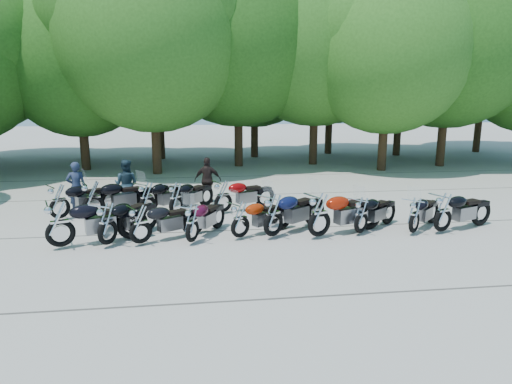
{
  "coord_description": "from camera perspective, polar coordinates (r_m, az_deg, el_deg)",
  "views": [
    {
      "loc": [
        -1.57,
        -10.92,
        3.84
      ],
      "look_at": [
        0.0,
        1.5,
        1.1
      ],
      "focal_mm": 32.0,
      "sensor_mm": 36.0,
      "label": 1
    }
  ],
  "objects": [
    {
      "name": "ground",
      "position": [
        11.68,
        0.93,
        -6.85
      ],
      "size": [
        90.0,
        90.0,
        0.0
      ],
      "primitive_type": "plane",
      "color": "gray",
      "rests_on": "ground"
    },
    {
      "name": "tree_2",
      "position": [
        24.48,
        -21.38,
        14.98
      ],
      "size": [
        7.31,
        7.31,
        8.97
      ],
      "color": "#3A2614",
      "rests_on": "ground"
    },
    {
      "name": "tree_3",
      "position": [
        22.39,
        -12.96,
        18.41
      ],
      "size": [
        8.7,
        8.7,
        10.67
      ],
      "color": "#3A2614",
      "rests_on": "ground"
    },
    {
      "name": "tree_4",
      "position": [
        24.27,
        -2.3,
        18.95
      ],
      "size": [
        9.13,
        9.13,
        11.2
      ],
      "color": "#3A2614",
      "rests_on": "ground"
    },
    {
      "name": "tree_5",
      "position": [
        25.06,
        7.52,
        18.51
      ],
      "size": [
        9.04,
        9.04,
        11.1
      ],
      "color": "#3A2614",
      "rests_on": "ground"
    },
    {
      "name": "tree_6",
      "position": [
        23.66,
        16.2,
        16.66
      ],
      "size": [
        8.0,
        8.0,
        9.82
      ],
      "color": "#3A2614",
      "rests_on": "ground"
    },
    {
      "name": "tree_7",
      "position": [
        26.18,
        23.11,
        16.99
      ],
      "size": [
        8.79,
        8.79,
        10.79
      ],
      "color": "#3A2614",
      "rests_on": "ground"
    },
    {
      "name": "tree_10",
      "position": [
        28.75,
        -21.49,
        15.14
      ],
      "size": [
        7.78,
        7.78,
        9.55
      ],
      "color": "#3A2614",
      "rests_on": "ground"
    },
    {
      "name": "tree_11",
      "position": [
        27.49,
        -12.22,
        15.53
      ],
      "size": [
        7.56,
        7.56,
        9.28
      ],
      "color": "#3A2614",
      "rests_on": "ground"
    },
    {
      "name": "tree_12",
      "position": [
        27.66,
        -0.2,
        16.25
      ],
      "size": [
        7.88,
        7.88,
        9.67
      ],
      "color": "#3A2614",
      "rests_on": "ground"
    },
    {
      "name": "tree_13",
      "position": [
        29.66,
        9.38,
        16.44
      ],
      "size": [
        8.31,
        8.31,
        10.2
      ],
      "color": "#3A2614",
      "rests_on": "ground"
    },
    {
      "name": "tree_14",
      "position": [
        29.73,
        17.83,
        15.61
      ],
      "size": [
        8.02,
        8.02,
        9.84
      ],
      "color": "#3A2614",
      "rests_on": "ground"
    },
    {
      "name": "tree_15",
      "position": [
        33.49,
        26.92,
        16.53
      ],
      "size": [
        9.67,
        9.67,
        11.86
      ],
      "color": "#3A2614",
      "rests_on": "ground"
    },
    {
      "name": "motorcycle_0",
      "position": [
        12.28,
        -23.34,
        -3.54
      ],
      "size": [
        2.57,
        1.56,
        1.39
      ],
      "primitive_type": null,
      "rotation": [
        0.0,
        0.0,
        1.93
      ],
      "color": "black",
      "rests_on": "ground"
    },
    {
      "name": "motorcycle_1",
      "position": [
        12.08,
        -18.12,
        -3.63
      ],
      "size": [
        1.81,
        2.3,
        1.29
      ],
      "primitive_type": null,
      "rotation": [
        0.0,
        0.0,
        2.58
      ],
      "color": "black",
      "rests_on": "ground"
    },
    {
      "name": "motorcycle_2",
      "position": [
        11.95,
        -14.27,
        -3.8
      ],
      "size": [
        2.15,
        1.6,
        1.19
      ],
      "primitive_type": null,
      "rotation": [
        0.0,
        0.0,
        2.09
      ],
      "color": "black",
      "rests_on": "ground"
    },
    {
      "name": "motorcycle_3",
      "position": [
        11.83,
        -8.01,
        -3.74
      ],
      "size": [
        1.55,
        2.13,
        1.18
      ],
      "primitive_type": null,
      "rotation": [
        0.0,
        0.0,
        2.64
      ],
      "color": "#3E081F",
      "rests_on": "ground"
    },
    {
      "name": "motorcycle_4",
      "position": [
        12.07,
        -1.99,
        -3.32
      ],
      "size": [
        2.08,
        1.6,
        1.16
      ],
      "primitive_type": null,
      "rotation": [
        0.0,
        0.0,
        2.12
      ],
      "color": "#9C2405",
      "rests_on": "ground"
    },
    {
      "name": "motorcycle_5",
      "position": [
        12.12,
        2.19,
        -2.76
      ],
      "size": [
        2.38,
        2.04,
        1.37
      ],
      "primitive_type": null,
      "rotation": [
        0.0,
        0.0,
        2.22
      ],
      "color": "#0C1237",
      "rests_on": "ground"
    },
    {
      "name": "motorcycle_6",
      "position": [
        12.2,
        7.95,
        -2.67
      ],
      "size": [
        2.59,
        1.63,
        1.41
      ],
      "primitive_type": null,
      "rotation": [
        0.0,
        0.0,
        1.95
      ],
      "color": "#931705",
      "rests_on": "ground"
    },
    {
      "name": "motorcycle_7",
      "position": [
        12.78,
        13.03,
        -2.71
      ],
      "size": [
        2.04,
        1.8,
        1.18
      ],
      "primitive_type": null,
      "rotation": [
        0.0,
        0.0,
        2.24
      ],
      "color": "black",
      "rests_on": "ground"
    },
    {
      "name": "motorcycle_8",
      "position": [
        13.21,
        19.22,
        -2.64
      ],
      "size": [
        1.93,
        1.88,
        1.17
      ],
      "primitive_type": null,
      "rotation": [
        0.0,
        0.0,
        2.33
      ],
      "color": "black",
      "rests_on": "ground"
    },
    {
      "name": "motorcycle_9",
      "position": [
        13.56,
        22.38,
        -2.23
      ],
      "size": [
        2.38,
        1.49,
        1.29
      ],
      "primitive_type": null,
      "rotation": [
        0.0,
        0.0,
        1.95
      ],
      "color": "black",
      "rests_on": "ground"
    },
    {
      "name": "motorcycle_10",
      "position": [
        15.09,
        -23.41,
        -0.95
      ],
      "size": [
        2.22,
        1.87,
        1.27
      ],
      "primitive_type": null,
      "rotation": [
        0.0,
        0.0,
        2.2
      ],
      "color": "black",
      "rests_on": "ground"
    },
    {
      "name": "motorcycle_11",
      "position": [
        14.84,
        -19.68,
        -0.7
      ],
      "size": [
        2.48,
        1.68,
        1.35
      ],
      "primitive_type": null,
      "rotation": [
        0.0,
        0.0,
        2.01
      ],
      "color": "black",
      "rests_on": "ground"
    },
    {
      "name": "motorcycle_12",
      "position": [
        14.57,
        -13.46,
        -0.7
      ],
      "size": [
        2.06,
        2.09,
        1.27
      ],
      "primitive_type": null,
      "rotation": [
        0.0,
        0.0,
        2.37
      ],
      "color": "black",
      "rests_on": "ground"
    },
    {
      "name": "motorcycle_13",
      "position": [
        14.48,
        -9.98,
        -0.72
      ],
      "size": [
        1.85,
        2.13,
        1.23
      ],
      "primitive_type": null,
      "rotation": [
        0.0,
        0.0,
        2.49
      ],
      "color": "black",
      "rests_on": "ground"
    },
    {
      "name": "motorcycle_14",
      "position": [
        14.64,
        -4.13,
        -0.4
      ],
      "size": [
        2.27,
        1.46,
        1.24
      ],
      "primitive_type": null,
      "rotation": [
        0.0,
        0.0,
        1.97
      ],
      "color": "#7F0405",
      "rests_on": "ground"
    },
    {
      "name": "rider_0",
      "position": [
        15.91,
        -21.54,
        0.58
      ],
      "size": [
        0.7,
        0.56,
        1.67
      ],
      "primitive_type": "imported",
      "rotation": [
        0.0,
        0.0,
        3.44
      ],
      "color": "#222C47",
      "rests_on": "ground"
    },
    {
      "name": "rider_1",
      "position": [
        15.83,
        -15.92,
        0.94
      ],
      "size": [
        0.96,
        0.83,
        1.68
      ],
      "primitive_type": "imported",
      "rotation": [
        0.0,
        0.0,
        2.88
      ],
      "color": "#203642",
      "rests_on": "ground"
    },
    {
      "name": "rider_2",
      "position": [
        16.2,
        -6.05,
        1.49
      ],
      "size": [
        0.99,
        0.52,
        1.62
      ],
      "primitive_type": "imported",
      "rotation": [
        0.0,
        0.0,
        3.0
      ],
      "color": "black",
      "rests_on": "ground"
    }
  ]
}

